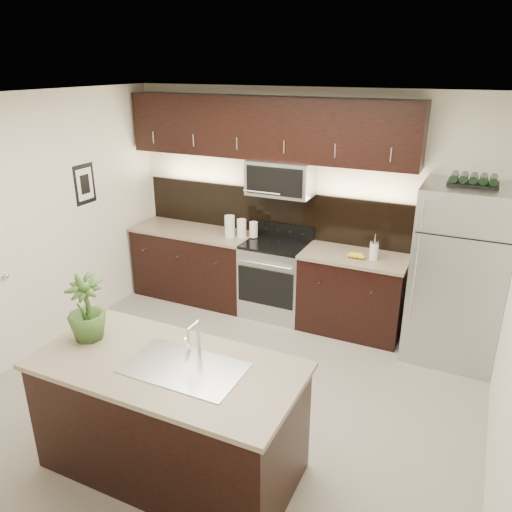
# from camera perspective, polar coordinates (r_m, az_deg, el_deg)

# --- Properties ---
(ground) EXTENTS (4.50, 4.50, 0.00)m
(ground) POSITION_cam_1_polar(r_m,az_deg,el_deg) (4.95, -3.00, -15.32)
(ground) COLOR gray
(ground) RESTS_ON ground
(room_walls) EXTENTS (4.52, 4.02, 2.71)m
(room_walls) POSITION_cam_1_polar(r_m,az_deg,el_deg) (4.19, -5.03, 3.78)
(room_walls) COLOR silver
(room_walls) RESTS_ON ground
(counter_run) EXTENTS (3.51, 0.65, 0.94)m
(counter_run) POSITION_cam_1_polar(r_m,az_deg,el_deg) (6.21, 0.52, -2.26)
(counter_run) COLOR black
(counter_run) RESTS_ON ground
(upper_fixtures) EXTENTS (3.49, 0.40, 1.66)m
(upper_fixtures) POSITION_cam_1_polar(r_m,az_deg,el_deg) (5.87, 1.43, 13.34)
(upper_fixtures) COLOR black
(upper_fixtures) RESTS_ON counter_run
(island) EXTENTS (1.96, 0.96, 0.94)m
(island) POSITION_cam_1_polar(r_m,az_deg,el_deg) (3.98, -9.77, -17.62)
(island) COLOR black
(island) RESTS_ON ground
(sink_faucet) EXTENTS (0.84, 0.50, 0.28)m
(sink_faucet) POSITION_cam_1_polar(r_m,az_deg,el_deg) (3.63, -8.16, -12.30)
(sink_faucet) COLOR silver
(sink_faucet) RESTS_ON island
(refrigerator) EXTENTS (0.89, 0.81, 1.85)m
(refrigerator) POSITION_cam_1_polar(r_m,az_deg,el_deg) (5.50, 22.13, -1.95)
(refrigerator) COLOR #B2B2B7
(refrigerator) RESTS_ON ground
(wine_rack) EXTENTS (0.46, 0.28, 0.11)m
(wine_rack) POSITION_cam_1_polar(r_m,az_deg,el_deg) (5.22, 23.61, 7.95)
(wine_rack) COLOR black
(wine_rack) RESTS_ON refrigerator
(plant) EXTENTS (0.36, 0.36, 0.52)m
(plant) POSITION_cam_1_polar(r_m,az_deg,el_deg) (4.03, -18.85, -5.64)
(plant) COLOR #315020
(plant) RESTS_ON island
(canisters) EXTENTS (0.38, 0.23, 0.27)m
(canisters) POSITION_cam_1_polar(r_m,az_deg,el_deg) (6.12, -1.98, 3.26)
(canisters) COLOR silver
(canisters) RESTS_ON counter_run
(french_press) EXTENTS (0.10, 0.10, 0.28)m
(french_press) POSITION_cam_1_polar(r_m,az_deg,el_deg) (5.56, 13.33, 0.64)
(french_press) COLOR silver
(french_press) RESTS_ON counter_run
(bananas) EXTENTS (0.20, 0.15, 0.06)m
(bananas) POSITION_cam_1_polar(r_m,az_deg,el_deg) (5.60, 10.90, 0.19)
(bananas) COLOR gold
(bananas) RESTS_ON counter_run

